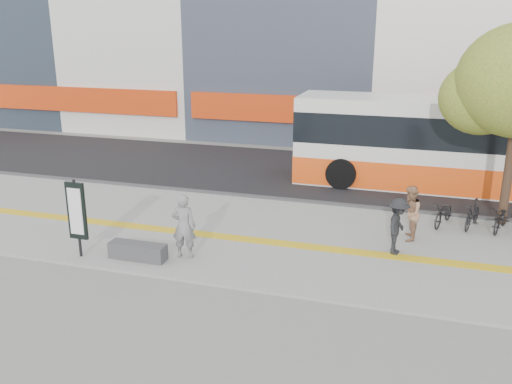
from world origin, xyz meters
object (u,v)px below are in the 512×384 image
(bench, at_px, (138,251))
(seated_woman, at_px, (184,226))
(bus, at_px, (466,148))
(pedestrian_tan, at_px, (410,213))
(signboard, at_px, (77,212))
(pedestrian_dark, at_px, (398,226))

(bench, distance_m, seated_woman, 1.44)
(bus, bearing_deg, seated_woman, -129.51)
(pedestrian_tan, bearing_deg, signboard, -65.39)
(bus, height_order, pedestrian_tan, bus)
(bus, relative_size, pedestrian_dark, 8.01)
(signboard, xyz_separation_m, pedestrian_tan, (8.57, 3.90, -0.46))
(bus, distance_m, pedestrian_tan, 6.40)
(bus, xyz_separation_m, pedestrian_tan, (-1.78, -6.10, -0.77))
(bench, distance_m, bus, 13.14)
(bench, bearing_deg, bus, 47.93)
(bench, relative_size, seated_woman, 0.88)
(signboard, height_order, bus, bus)
(signboard, height_order, pedestrian_dark, signboard)
(pedestrian_tan, relative_size, pedestrian_dark, 1.02)
(signboard, xyz_separation_m, bus, (10.36, 10.01, 0.31))
(pedestrian_dark, bearing_deg, bench, 118.99)
(signboard, bearing_deg, pedestrian_tan, 24.48)
(bus, bearing_deg, pedestrian_dark, -105.83)
(signboard, xyz_separation_m, pedestrian_dark, (8.30, 2.75, -0.48))
(seated_woman, distance_m, pedestrian_dark, 5.87)
(bench, xyz_separation_m, pedestrian_dark, (6.70, 2.45, 0.58))
(seated_woman, relative_size, pedestrian_dark, 1.13)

